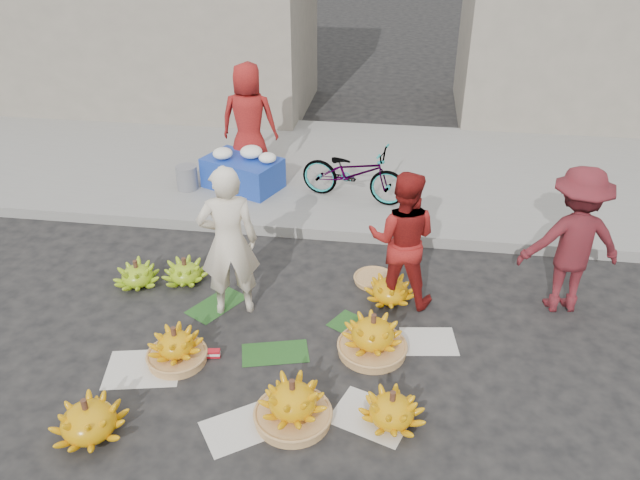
# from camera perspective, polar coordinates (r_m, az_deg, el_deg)

# --- Properties ---
(ground) EXTENTS (80.00, 80.00, 0.00)m
(ground) POSITION_cam_1_polar(r_m,az_deg,el_deg) (6.39, -2.86, -9.24)
(ground) COLOR black
(ground) RESTS_ON ground
(curb) EXTENTS (40.00, 0.25, 0.15)m
(curb) POSITION_cam_1_polar(r_m,az_deg,el_deg) (8.15, -0.00, 0.89)
(curb) COLOR gray
(curb) RESTS_ON ground
(sidewalk) EXTENTS (40.00, 4.00, 0.12)m
(sidewalk) POSITION_cam_1_polar(r_m,az_deg,el_deg) (10.03, 1.72, 6.60)
(sidewalk) COLOR gray
(sidewalk) RESTS_ON ground
(building_left) EXTENTS (6.00, 3.00, 4.00)m
(building_left) POSITION_cam_1_polar(r_m,az_deg,el_deg) (13.21, -15.17, 20.16)
(building_left) COLOR gray
(building_left) RESTS_ON sidewalk
(newspaper_scatter) EXTENTS (3.20, 1.80, 0.00)m
(newspaper_scatter) POSITION_cam_1_polar(r_m,az_deg,el_deg) (5.81, -4.37, -14.15)
(newspaper_scatter) COLOR silver
(newspaper_scatter) RESTS_ON ground
(banana_leaves) EXTENTS (2.00, 1.00, 0.00)m
(banana_leaves) POSITION_cam_1_polar(r_m,az_deg,el_deg) (6.56, -3.40, -8.03)
(banana_leaves) COLOR #1A4818
(banana_leaves) RESTS_ON ground
(banana_bunch_0) EXTENTS (0.57, 0.57, 0.40)m
(banana_bunch_0) POSITION_cam_1_polar(r_m,az_deg,el_deg) (6.20, -13.04, -9.55)
(banana_bunch_0) COLOR #AE7D49
(banana_bunch_0) RESTS_ON ground
(banana_bunch_1) EXTENTS (0.72, 0.72, 0.39)m
(banana_bunch_1) POSITION_cam_1_polar(r_m,az_deg,el_deg) (5.70, -20.43, -15.13)
(banana_bunch_1) COLOR #E5A40B
(banana_bunch_1) RESTS_ON ground
(banana_bunch_2) EXTENTS (0.76, 0.76, 0.45)m
(banana_bunch_2) POSITION_cam_1_polar(r_m,az_deg,el_deg) (5.47, -2.52, -14.71)
(banana_bunch_2) COLOR #AE7D49
(banana_bunch_2) RESTS_ON ground
(banana_bunch_3) EXTENTS (0.67, 0.67, 0.35)m
(banana_bunch_3) POSITION_cam_1_polar(r_m,az_deg,el_deg) (5.51, 6.58, -15.14)
(banana_bunch_3) COLOR #E5A40B
(banana_bunch_3) RESTS_ON ground
(banana_bunch_4) EXTENTS (0.70, 0.70, 0.46)m
(banana_bunch_4) POSITION_cam_1_polar(r_m,az_deg,el_deg) (6.15, 4.84, -8.77)
(banana_bunch_4) COLOR #AE7D49
(banana_bunch_4) RESTS_ON ground
(banana_bunch_5) EXTENTS (0.68, 0.68, 0.35)m
(banana_bunch_5) POSITION_cam_1_polar(r_m,az_deg,el_deg) (6.90, 6.45, -4.50)
(banana_bunch_5) COLOR #E5A40B
(banana_bunch_5) RESTS_ON ground
(banana_bunch_6) EXTENTS (0.51, 0.51, 0.32)m
(banana_bunch_6) POSITION_cam_1_polar(r_m,az_deg,el_deg) (7.44, -16.37, -3.03)
(banana_bunch_6) COLOR #71A317
(banana_bunch_6) RESTS_ON ground
(banana_bunch_7) EXTENTS (0.64, 0.64, 0.32)m
(banana_bunch_7) POSITION_cam_1_polar(r_m,az_deg,el_deg) (7.35, -12.23, -2.85)
(banana_bunch_7) COLOR #71A317
(banana_bunch_7) RESTS_ON ground
(basket_spare) EXTENTS (0.47, 0.47, 0.05)m
(basket_spare) POSITION_cam_1_polar(r_m,az_deg,el_deg) (7.27, 4.99, -3.61)
(basket_spare) COLOR #AE7D49
(basket_spare) RESTS_ON ground
(incense_stack) EXTENTS (0.20, 0.09, 0.08)m
(incense_stack) POSITION_cam_1_polar(r_m,az_deg,el_deg) (6.26, -10.03, -10.20)
(incense_stack) COLOR red
(incense_stack) RESTS_ON ground
(vendor_cream) EXTENTS (0.71, 0.57, 1.68)m
(vendor_cream) POSITION_cam_1_polar(r_m,az_deg,el_deg) (6.43, -8.36, -0.20)
(vendor_cream) COLOR #EEE2C8
(vendor_cream) RESTS_ON ground
(vendor_red) EXTENTS (0.80, 0.66, 1.54)m
(vendor_red) POSITION_cam_1_polar(r_m,az_deg,el_deg) (6.61, 7.53, 0.07)
(vendor_red) COLOR #A21E19
(vendor_red) RESTS_ON ground
(man_striped) EXTENTS (1.14, 0.77, 1.63)m
(man_striped) POSITION_cam_1_polar(r_m,az_deg,el_deg) (6.94, 22.12, -0.09)
(man_striped) COLOR maroon
(man_striped) RESTS_ON ground
(flower_table) EXTENTS (1.24, 1.02, 0.62)m
(flower_table) POSITION_cam_1_polar(r_m,az_deg,el_deg) (9.20, -7.04, 6.29)
(flower_table) COLOR #18359D
(flower_table) RESTS_ON sidewalk
(grey_bucket) EXTENTS (0.31, 0.31, 0.35)m
(grey_bucket) POSITION_cam_1_polar(r_m,az_deg,el_deg) (9.32, -12.06, 5.61)
(grey_bucket) COLOR slate
(grey_bucket) RESTS_ON sidewalk
(flower_vendor) EXTENTS (0.86, 0.58, 1.71)m
(flower_vendor) POSITION_cam_1_polar(r_m,az_deg,el_deg) (9.41, -6.53, 10.79)
(flower_vendor) COLOR #A21E19
(flower_vendor) RESTS_ON sidewalk
(bicycle) EXTENTS (0.86, 1.60, 0.80)m
(bicycle) POSITION_cam_1_polar(r_m,az_deg,el_deg) (8.72, 3.09, 6.16)
(bicycle) COLOR gray
(bicycle) RESTS_ON sidewalk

